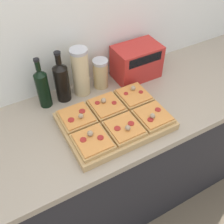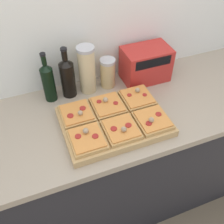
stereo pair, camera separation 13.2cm
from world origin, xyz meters
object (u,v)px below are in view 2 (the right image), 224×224
object	(u,v)px
cutting_board	(114,121)
wine_bottle	(68,77)
grain_jar_tall	(87,70)
toaster_oven	(146,64)
grain_jar_short	(108,73)
olive_oil_bottle	(48,82)

from	to	relation	value
cutting_board	wine_bottle	xyz separation A→B (m)	(-0.15, 0.31, 0.10)
grain_jar_tall	toaster_oven	bearing A→B (deg)	-2.60
cutting_board	grain_jar_short	size ratio (longest dim) A/B	2.95
olive_oil_bottle	toaster_oven	xyz separation A→B (m)	(0.58, -0.02, -0.02)
toaster_oven	wine_bottle	bearing A→B (deg)	178.02
wine_bottle	grain_jar_tall	bearing A→B (deg)	0.00
cutting_board	grain_jar_short	xyz separation A→B (m)	(0.08, 0.31, 0.07)
grain_jar_tall	grain_jar_short	world-z (taller)	grain_jar_tall
cutting_board	grain_jar_short	distance (m)	0.33
wine_bottle	toaster_oven	size ratio (longest dim) A/B	1.01
grain_jar_short	toaster_oven	bearing A→B (deg)	-3.95
cutting_board	toaster_oven	distance (m)	0.44
wine_bottle	grain_jar_tall	size ratio (longest dim) A/B	1.06
grain_jar_tall	toaster_oven	size ratio (longest dim) A/B	0.95
wine_bottle	grain_jar_short	bearing A→B (deg)	0.00
grain_jar_tall	olive_oil_bottle	bearing A→B (deg)	-180.00
wine_bottle	toaster_oven	distance (m)	0.47
cutting_board	grain_jar_tall	distance (m)	0.34
cutting_board	olive_oil_bottle	xyz separation A→B (m)	(-0.26, 0.31, 0.10)
cutting_board	toaster_oven	size ratio (longest dim) A/B	1.76
cutting_board	wine_bottle	distance (m)	0.36
olive_oil_bottle	grain_jar_tall	distance (m)	0.22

